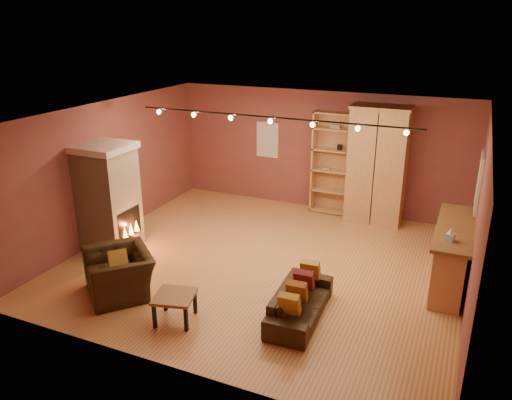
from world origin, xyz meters
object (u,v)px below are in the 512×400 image
at_px(armoire, 377,165).
at_px(bar_counter, 451,255).
at_px(fireplace, 109,198).
at_px(loveseat, 300,297).
at_px(bookcase, 334,162).
at_px(coffee_table, 175,299).
at_px(armchair, 119,266).

relative_size(armoire, bar_counter, 1.17).
distance_m(fireplace, loveseat, 4.37).
xyz_separation_m(fireplace, bookcase, (3.45, 3.73, 0.15)).
height_order(armoire, loveseat, armoire).
relative_size(loveseat, coffee_table, 2.39).
relative_size(bookcase, loveseat, 1.41).
height_order(bookcase, bar_counter, bookcase).
xyz_separation_m(bar_counter, loveseat, (-2.01, -2.03, -0.20)).
xyz_separation_m(bookcase, loveseat, (0.78, -4.56, -0.86)).
relative_size(armoire, coffee_table, 3.69).
bearing_deg(fireplace, bar_counter, 10.79).
bearing_deg(bar_counter, armoire, 127.23).
bearing_deg(loveseat, armoire, -5.66).
bearing_deg(bookcase, loveseat, -80.30).
bearing_deg(coffee_table, armchair, 165.93).
distance_m(fireplace, armchair, 1.96).
bearing_deg(armchair, bookcase, 107.53).
distance_m(bookcase, loveseat, 4.71).
distance_m(armoire, coffee_table, 5.64).
relative_size(armoire, armchair, 1.93).
bearing_deg(armoire, coffee_table, -110.30).
xyz_separation_m(loveseat, coffee_table, (-1.69, -0.86, 0.03)).
distance_m(bar_counter, loveseat, 2.86).
height_order(armoire, coffee_table, armoire).
bearing_deg(bar_counter, loveseat, -134.72).
distance_m(bookcase, bar_counter, 3.83).
xyz_separation_m(armchair, coffee_table, (1.27, -0.32, -0.13)).
xyz_separation_m(bookcase, bar_counter, (2.79, -2.54, -0.67)).
bearing_deg(coffee_table, bookcase, 80.47).
bearing_deg(loveseat, bookcase, 7.19).
xyz_separation_m(armoire, coffee_table, (-1.93, -5.22, -0.93)).
relative_size(bar_counter, coffee_table, 3.14).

